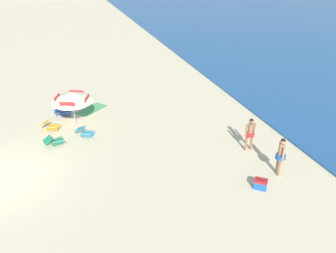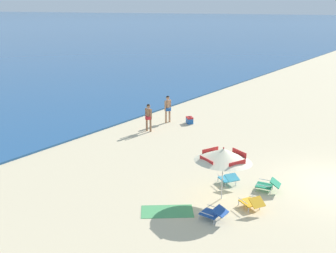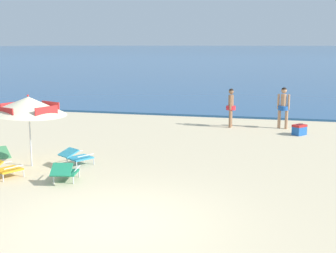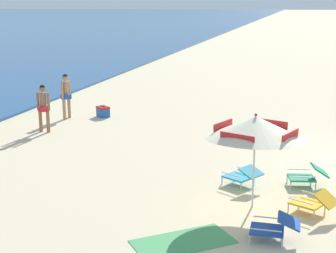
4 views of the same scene
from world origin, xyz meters
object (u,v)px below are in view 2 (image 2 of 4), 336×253
(lounge_chair_under_umbrella, at_px, (214,213))
(person_standing_beside, at_px, (149,116))
(lounge_chair_spare_folded, at_px, (252,202))
(lounge_chair_facing_sea, at_px, (229,178))
(beach_towel, at_px, (167,211))
(beach_umbrella_striped_main, at_px, (223,155))
(person_standing_near_shore, at_px, (168,107))
(cooler_box, at_px, (190,120))
(lounge_chair_beside_umbrella, at_px, (268,185))

(lounge_chair_under_umbrella, distance_m, person_standing_beside, 10.12)
(lounge_chair_under_umbrella, bearing_deg, lounge_chair_spare_folded, -26.73)
(lounge_chair_facing_sea, distance_m, beach_towel, 3.26)
(lounge_chair_spare_folded, distance_m, person_standing_beside, 9.90)
(beach_umbrella_striped_main, distance_m, lounge_chair_under_umbrella, 2.16)
(beach_umbrella_striped_main, xyz_separation_m, person_standing_near_shore, (6.95, 7.49, -0.76))
(beach_umbrella_striped_main, relative_size, beach_towel, 1.21)
(beach_umbrella_striped_main, bearing_deg, cooler_box, 39.75)
(lounge_chair_spare_folded, relative_size, person_standing_beside, 0.65)
(lounge_chair_facing_sea, distance_m, cooler_box, 8.69)
(lounge_chair_under_umbrella, xyz_separation_m, person_standing_beside, (6.36, 7.84, 0.65))
(person_standing_beside, relative_size, beach_towel, 0.89)
(lounge_chair_beside_umbrella, bearing_deg, person_standing_near_shore, 58.20)
(lounge_chair_beside_umbrella, height_order, lounge_chair_spare_folded, same)
(beach_towel, bearing_deg, lounge_chair_facing_sea, -13.00)
(lounge_chair_spare_folded, relative_size, person_standing_near_shore, 0.62)
(beach_towel, bearing_deg, lounge_chair_spare_folded, -50.88)
(person_standing_near_shore, distance_m, beach_towel, 11.02)
(lounge_chair_under_umbrella, xyz_separation_m, person_standing_near_shore, (8.45, 8.01, 0.69))
(lounge_chair_beside_umbrella, height_order, person_standing_beside, person_standing_beside)
(beach_umbrella_striped_main, bearing_deg, beach_towel, 151.45)
(lounge_chair_under_umbrella, bearing_deg, person_standing_near_shore, 43.44)
(lounge_chair_under_umbrella, bearing_deg, beach_umbrella_striped_main, 19.06)
(beach_umbrella_striped_main, height_order, lounge_chair_under_umbrella, beach_umbrella_striped_main)
(lounge_chair_under_umbrella, relative_size, lounge_chair_facing_sea, 0.87)
(beach_umbrella_striped_main, height_order, beach_towel, beach_umbrella_striped_main)
(lounge_chair_spare_folded, height_order, person_standing_near_shore, person_standing_near_shore)
(person_standing_beside, bearing_deg, beach_umbrella_striped_main, -123.55)
(lounge_chair_under_umbrella, relative_size, cooler_box, 1.46)
(lounge_chair_facing_sea, bearing_deg, cooler_box, 43.14)
(lounge_chair_spare_folded, bearing_deg, lounge_chair_facing_sea, 50.67)
(cooler_box, xyz_separation_m, beach_towel, (-9.50, -5.21, -0.20))
(beach_umbrella_striped_main, bearing_deg, person_standing_near_shore, 47.15)
(beach_umbrella_striped_main, height_order, cooler_box, beach_umbrella_striped_main)
(cooler_box, bearing_deg, person_standing_near_shore, 116.45)
(lounge_chair_facing_sea, relative_size, person_standing_near_shore, 0.60)
(lounge_chair_under_umbrella, bearing_deg, lounge_chair_facing_sea, 17.50)
(person_standing_beside, bearing_deg, person_standing_near_shore, 4.53)
(lounge_chair_beside_umbrella, xyz_separation_m, lounge_chair_spare_folded, (-1.67, -0.09, 0.00))
(lounge_chair_facing_sea, height_order, person_standing_near_shore, person_standing_near_shore)
(lounge_chair_spare_folded, xyz_separation_m, cooler_box, (7.63, 7.52, -0.07))
(cooler_box, bearing_deg, lounge_chair_beside_umbrella, -128.72)
(lounge_chair_under_umbrella, distance_m, person_standing_near_shore, 11.67)
(person_standing_near_shore, bearing_deg, cooler_box, -63.55)
(beach_umbrella_striped_main, height_order, person_standing_beside, beach_umbrella_striped_main)
(lounge_chair_under_umbrella, distance_m, lounge_chair_facing_sea, 2.85)
(beach_umbrella_striped_main, bearing_deg, lounge_chair_spare_folded, -93.86)
(lounge_chair_facing_sea, xyz_separation_m, person_standing_beside, (3.65, 6.99, 0.65))
(cooler_box, relative_size, beach_towel, 0.34)
(lounge_chair_beside_umbrella, height_order, person_standing_near_shore, person_standing_near_shore)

